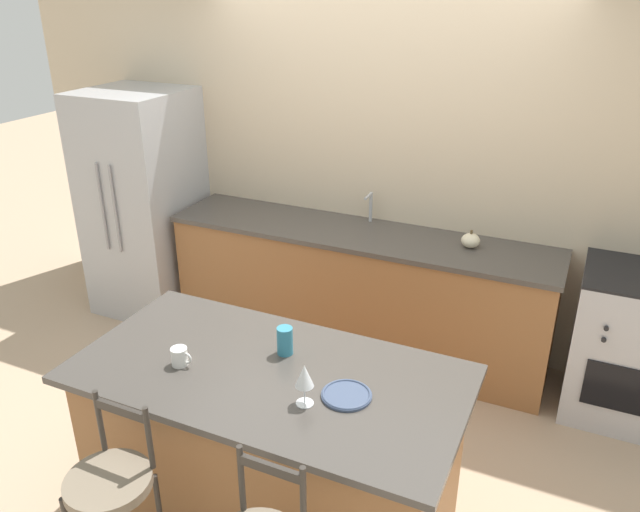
% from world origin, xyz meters
% --- Properties ---
extents(ground_plane, '(18.00, 18.00, 0.00)m').
position_xyz_m(ground_plane, '(0.00, 0.00, 0.00)').
color(ground_plane, tan).
extents(wall_back, '(6.00, 0.07, 2.70)m').
position_xyz_m(wall_back, '(0.00, 0.68, 1.35)').
color(wall_back, beige).
rests_on(wall_back, ground_plane).
extents(back_counter, '(2.77, 0.66, 0.93)m').
position_xyz_m(back_counter, '(0.00, 0.37, 0.47)').
color(back_counter, '#936038').
rests_on(back_counter, ground_plane).
extents(sink_faucet, '(0.02, 0.13, 0.22)m').
position_xyz_m(sink_faucet, '(0.00, 0.56, 1.07)').
color(sink_faucet, '#ADAFB5').
rests_on(sink_faucet, back_counter).
extents(kitchen_island, '(1.82, 0.94, 0.91)m').
position_xyz_m(kitchen_island, '(0.22, -1.37, 0.46)').
color(kitchen_island, '#936038').
rests_on(kitchen_island, ground_plane).
extents(refrigerator, '(0.76, 0.79, 1.79)m').
position_xyz_m(refrigerator, '(-1.81, 0.28, 0.90)').
color(refrigerator, '#ADAFB5').
rests_on(refrigerator, ground_plane).
extents(oven_range, '(0.76, 0.66, 0.96)m').
position_xyz_m(oven_range, '(1.86, 0.34, 0.48)').
color(oven_range, '#B7B7BC').
rests_on(oven_range, ground_plane).
extents(bar_stool_near, '(0.35, 0.35, 1.03)m').
position_xyz_m(bar_stool_near, '(-0.13, -2.06, 0.59)').
color(bar_stool_near, '#332D28').
rests_on(bar_stool_near, ground_plane).
extents(dinner_plate, '(0.22, 0.22, 0.02)m').
position_xyz_m(dinner_plate, '(0.62, -1.39, 0.92)').
color(dinner_plate, '#425170').
rests_on(dinner_plate, kitchen_island).
extents(wine_glass, '(0.08, 0.08, 0.19)m').
position_xyz_m(wine_glass, '(0.48, -1.51, 1.04)').
color(wine_glass, white).
rests_on(wine_glass, kitchen_island).
extents(coffee_mug, '(0.11, 0.08, 0.09)m').
position_xyz_m(coffee_mug, '(-0.17, -1.49, 0.95)').
color(coffee_mug, white).
rests_on(coffee_mug, kitchen_island).
extents(tumbler_cup, '(0.08, 0.08, 0.14)m').
position_xyz_m(tumbler_cup, '(0.23, -1.20, 0.98)').
color(tumbler_cup, teal).
rests_on(tumbler_cup, kitchen_island).
extents(pumpkin_decoration, '(0.12, 0.12, 0.12)m').
position_xyz_m(pumpkin_decoration, '(0.77, 0.40, 0.98)').
color(pumpkin_decoration, beige).
rests_on(pumpkin_decoration, back_counter).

